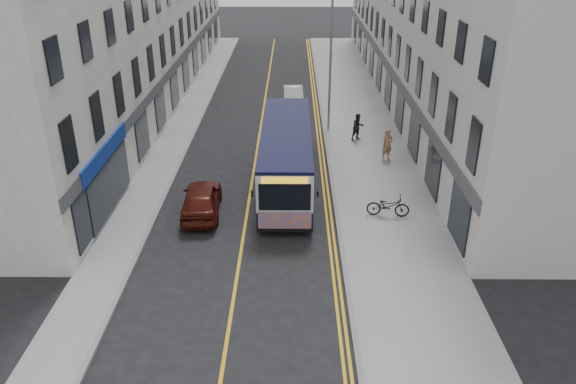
{
  "coord_description": "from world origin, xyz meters",
  "views": [
    {
      "loc": [
        2.02,
        -19.09,
        11.79
      ],
      "look_at": [
        1.85,
        1.94,
        1.6
      ],
      "focal_mm": 35.0,
      "sensor_mm": 36.0,
      "label": 1
    }
  ],
  "objects_px": {
    "pedestrian_near": "(387,145)",
    "pedestrian_far": "(358,127)",
    "city_bus": "(286,155)",
    "car_white": "(293,96)",
    "bicycle": "(388,206)",
    "streetlamp": "(329,60)",
    "car_maroon": "(201,199)"
  },
  "relations": [
    {
      "from": "streetlamp",
      "to": "car_maroon",
      "type": "height_order",
      "value": "streetlamp"
    },
    {
      "from": "bicycle",
      "to": "pedestrian_near",
      "type": "relative_size",
      "value": 1.07
    },
    {
      "from": "streetlamp",
      "to": "pedestrian_near",
      "type": "xyz_separation_m",
      "value": [
        2.94,
        -4.92,
        -3.4
      ]
    },
    {
      "from": "pedestrian_near",
      "to": "pedestrian_far",
      "type": "height_order",
      "value": "pedestrian_near"
    },
    {
      "from": "car_maroon",
      "to": "pedestrian_near",
      "type": "bearing_deg",
      "value": -149.79
    },
    {
      "from": "city_bus",
      "to": "car_white",
      "type": "height_order",
      "value": "city_bus"
    },
    {
      "from": "city_bus",
      "to": "bicycle",
      "type": "distance_m",
      "value": 5.66
    },
    {
      "from": "pedestrian_near",
      "to": "pedestrian_far",
      "type": "relative_size",
      "value": 1.09
    },
    {
      "from": "bicycle",
      "to": "car_white",
      "type": "relative_size",
      "value": 0.49
    },
    {
      "from": "streetlamp",
      "to": "bicycle",
      "type": "xyz_separation_m",
      "value": [
        2.03,
        -11.35,
        -3.78
      ]
    },
    {
      "from": "pedestrian_near",
      "to": "car_maroon",
      "type": "height_order",
      "value": "pedestrian_near"
    },
    {
      "from": "bicycle",
      "to": "car_maroon",
      "type": "bearing_deg",
      "value": 94.28
    },
    {
      "from": "car_white",
      "to": "pedestrian_near",
      "type": "bearing_deg",
      "value": -66.87
    },
    {
      "from": "streetlamp",
      "to": "car_maroon",
      "type": "xyz_separation_m",
      "value": [
        -6.17,
        -10.94,
        -3.69
      ]
    },
    {
      "from": "pedestrian_far",
      "to": "car_white",
      "type": "relative_size",
      "value": 0.42
    },
    {
      "from": "bicycle",
      "to": "pedestrian_far",
      "type": "xyz_separation_m",
      "value": [
        -0.34,
        9.49,
        0.31
      ]
    },
    {
      "from": "streetlamp",
      "to": "pedestrian_near",
      "type": "relative_size",
      "value": 4.64
    },
    {
      "from": "pedestrian_far",
      "to": "bicycle",
      "type": "bearing_deg",
      "value": -114.56
    },
    {
      "from": "pedestrian_near",
      "to": "car_white",
      "type": "relative_size",
      "value": 0.46
    },
    {
      "from": "bicycle",
      "to": "pedestrian_near",
      "type": "height_order",
      "value": "pedestrian_near"
    },
    {
      "from": "streetlamp",
      "to": "pedestrian_far",
      "type": "bearing_deg",
      "value": -47.73
    },
    {
      "from": "streetlamp",
      "to": "car_white",
      "type": "relative_size",
      "value": 2.12
    },
    {
      "from": "pedestrian_far",
      "to": "car_white",
      "type": "bearing_deg",
      "value": 90.76
    },
    {
      "from": "streetlamp",
      "to": "city_bus",
      "type": "bearing_deg",
      "value": -106.93
    },
    {
      "from": "streetlamp",
      "to": "car_maroon",
      "type": "bearing_deg",
      "value": -119.43
    },
    {
      "from": "bicycle",
      "to": "pedestrian_far",
      "type": "distance_m",
      "value": 9.5
    },
    {
      "from": "pedestrian_near",
      "to": "city_bus",
      "type": "bearing_deg",
      "value": -174.8
    },
    {
      "from": "bicycle",
      "to": "car_maroon",
      "type": "xyz_separation_m",
      "value": [
        -8.2,
        0.42,
        0.09
      ]
    },
    {
      "from": "car_white",
      "to": "car_maroon",
      "type": "xyz_separation_m",
      "value": [
        -4.07,
        -16.39,
        0.07
      ]
    },
    {
      "from": "city_bus",
      "to": "pedestrian_far",
      "type": "height_order",
      "value": "city_bus"
    },
    {
      "from": "streetlamp",
      "to": "city_bus",
      "type": "height_order",
      "value": "streetlamp"
    },
    {
      "from": "streetlamp",
      "to": "bicycle",
      "type": "bearing_deg",
      "value": -79.86
    }
  ]
}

